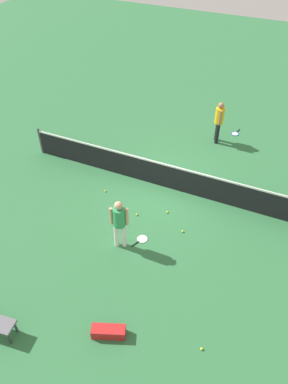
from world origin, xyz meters
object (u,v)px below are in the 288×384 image
tennis_ball_midcourt (183,231)px  tennis_ball_baseline (167,212)px  tennis_ball_stray_left (202,349)px  tennis_ball_by_net (105,191)px  tennis_racket_far_player (235,133)px  player_far_side (219,119)px  equipment_bag (110,332)px  player_near_side (119,221)px  tennis_racket_near_player (142,239)px  tennis_ball_near_player (137,215)px

tennis_ball_midcourt → tennis_ball_baseline: (-0.72, 0.58, 0.00)m
tennis_ball_baseline → tennis_ball_stray_left: bearing=-58.7°
tennis_ball_by_net → tennis_racket_far_player: bearing=59.3°
tennis_ball_midcourt → player_far_side: bearing=94.6°
player_far_side → tennis_ball_baseline: 4.70m
player_far_side → equipment_bag: 8.99m
tennis_ball_baseline → tennis_ball_stray_left: 4.49m
tennis_ball_by_net → tennis_ball_midcourt: 3.09m
tennis_racket_far_player → equipment_bag: (-0.63, -9.81, 0.13)m
tennis_racket_far_player → tennis_ball_baseline: size_ratio=9.19×
player_far_side → tennis_ball_midcourt: player_far_side is taller
player_near_side → tennis_racket_near_player: size_ratio=2.82×
tennis_racket_near_player → tennis_ball_baseline: size_ratio=9.13×
tennis_ball_midcourt → tennis_racket_near_player: bearing=-142.3°
player_near_side → tennis_ball_midcourt: (1.48, 1.21, -0.98)m
equipment_bag → tennis_ball_midcourt: bearing=82.9°
tennis_ball_by_net → tennis_ball_stray_left: 6.07m
player_near_side → tennis_ball_stray_left: (3.09, -2.05, -0.98)m
tennis_ball_midcourt → player_near_side: bearing=-140.8°
tennis_racket_near_player → tennis_ball_midcourt: (1.01, 0.78, 0.02)m
player_near_side → tennis_ball_by_net: bearing=129.1°
tennis_racket_near_player → tennis_racket_far_player: size_ratio=0.99×
player_far_side → tennis_ball_baseline: player_far_side is taller
tennis_ball_near_player → tennis_racket_far_player: bearing=73.8°
tennis_ball_by_net → equipment_bag: (2.54, -4.46, 0.11)m
player_far_side → tennis_ball_near_player: size_ratio=25.76×
tennis_ball_baseline → tennis_racket_far_player: bearing=80.7°
player_near_side → tennis_racket_far_player: player_near_side is taller
equipment_bag → tennis_ball_by_net: bearing=119.7°
tennis_racket_far_player → tennis_ball_near_player: tennis_ball_near_player is taller
player_near_side → tennis_racket_far_player: 7.49m
tennis_ball_midcourt → equipment_bag: (-0.47, -3.78, 0.11)m
tennis_ball_by_net → equipment_bag: equipment_bag is taller
player_far_side → tennis_ball_by_net: bearing=-120.0°
tennis_ball_stray_left → tennis_racket_near_player: bearing=136.6°
tennis_ball_near_player → player_near_side: bearing=-86.4°
tennis_ball_near_player → equipment_bag: bearing=-74.2°
player_far_side → tennis_ball_near_player: player_far_side is taller
player_far_side → tennis_ball_stray_left: player_far_side is taller
tennis_ball_baseline → player_far_side: bearing=86.2°
player_far_side → tennis_racket_near_player: player_far_side is taller
player_far_side → equipment_bag: size_ratio=2.01×
tennis_ball_stray_left → equipment_bag: size_ratio=0.08×
tennis_ball_midcourt → tennis_ball_stray_left: size_ratio=1.00×
player_near_side → tennis_ball_by_net: player_near_side is taller
tennis_ball_baseline → player_near_side: bearing=-112.9°
tennis_racket_far_player → tennis_ball_near_player: size_ratio=9.19×
tennis_racket_far_player → tennis_ball_baseline: (-0.89, -5.45, 0.02)m
tennis_racket_near_player → player_near_side: bearing=-137.9°
tennis_racket_near_player → tennis_racket_far_player: 6.91m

